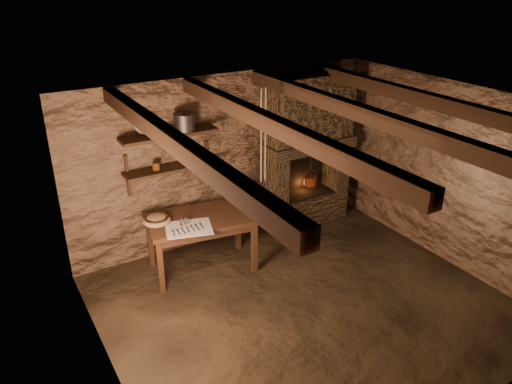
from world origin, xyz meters
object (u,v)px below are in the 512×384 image
stoneware_jug (235,188)px  iron_stockpot (185,123)px  work_table (202,241)px  red_pot (310,180)px  wooden_bowl (157,220)px

stoneware_jug → iron_stockpot: (-0.51, 0.35, 0.90)m
work_table → red_pot: (2.01, 0.38, 0.28)m
iron_stockpot → red_pot: size_ratio=0.50×
stoneware_jug → iron_stockpot: bearing=128.1°
stoneware_jug → wooden_bowl: (-1.12, -0.05, -0.16)m
red_pot → wooden_bowl: bearing=-173.9°
stoneware_jug → wooden_bowl: size_ratio=1.32×
stoneware_jug → wooden_bowl: 1.13m
work_table → red_pot: red_pot is taller
work_table → red_pot: 2.07m
iron_stockpot → red_pot: bearing=-3.5°
wooden_bowl → iron_stockpot: bearing=32.8°
work_table → red_pot: size_ratio=2.71×
work_table → stoneware_jug: stoneware_jug is taller
wooden_bowl → iron_stockpot: (0.61, 0.39, 1.05)m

